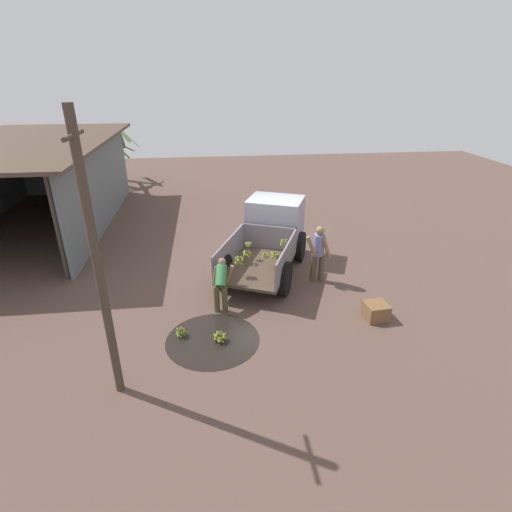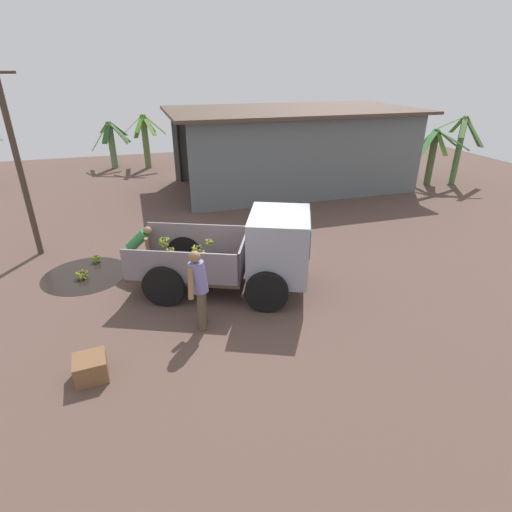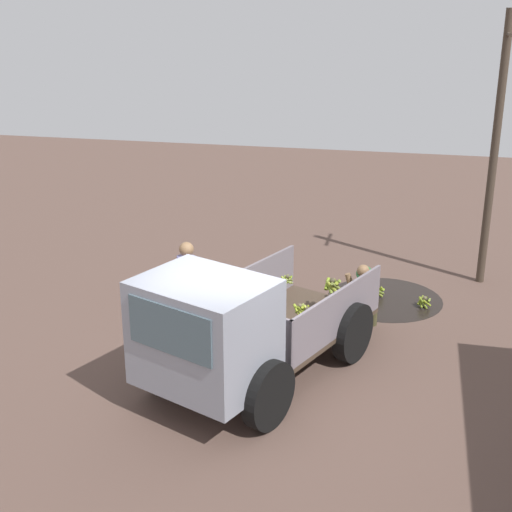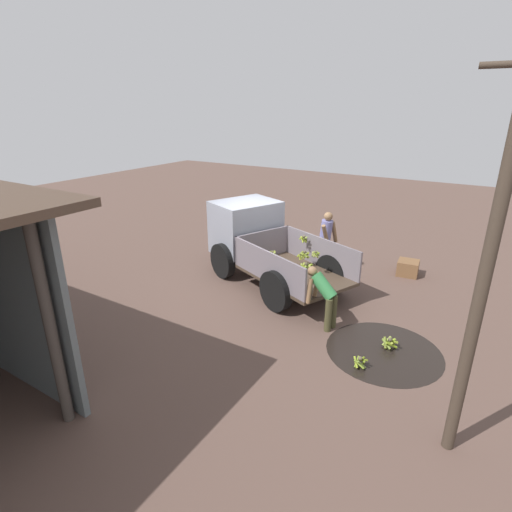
{
  "view_description": "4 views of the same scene",
  "coord_description": "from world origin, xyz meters",
  "px_view_note": "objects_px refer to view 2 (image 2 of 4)",
  "views": [
    {
      "loc": [
        -11.56,
        1.8,
        5.64
      ],
      "look_at": [
        -1.52,
        0.59,
        0.95
      ],
      "focal_mm": 28.0,
      "sensor_mm": 36.0,
      "label": 1
    },
    {
      "loc": [
        -2.33,
        -8.19,
        4.93
      ],
      "look_at": [
        0.02,
        -0.36,
        1.03
      ],
      "focal_mm": 28.0,
      "sensor_mm": 36.0,
      "label": 2
    },
    {
      "loc": [
        8.8,
        2.27,
        5.4
      ],
      "look_at": [
        -1.67,
        -0.11,
        1.51
      ],
      "focal_mm": 50.0,
      "sensor_mm": 36.0,
      "label": 3
    },
    {
      "loc": [
        -5.24,
        8.72,
        4.42
      ],
      "look_at": [
        -0.42,
        0.81,
        0.92
      ],
      "focal_mm": 28.0,
      "sensor_mm": 36.0,
      "label": 4
    }
  ],
  "objects_px": {
    "utility_pole": "(18,160)",
    "banana_bunch_on_ground_1": "(82,274)",
    "person_worker_loading": "(137,247)",
    "wooden_crate_0": "(91,368)",
    "person_foreground_visitor": "(199,286)",
    "cargo_truck": "(258,251)",
    "banana_bunch_on_ground_0": "(96,258)"
  },
  "relations": [
    {
      "from": "banana_bunch_on_ground_0",
      "to": "utility_pole",
      "type": "bearing_deg",
      "value": 145.48
    },
    {
      "from": "utility_pole",
      "to": "wooden_crate_0",
      "type": "bearing_deg",
      "value": -73.21
    },
    {
      "from": "utility_pole",
      "to": "person_foreground_visitor",
      "type": "relative_size",
      "value": 3.04
    },
    {
      "from": "person_worker_loading",
      "to": "wooden_crate_0",
      "type": "bearing_deg",
      "value": -95.02
    },
    {
      "from": "utility_pole",
      "to": "person_foreground_visitor",
      "type": "distance_m",
      "value": 6.51
    },
    {
      "from": "person_worker_loading",
      "to": "cargo_truck",
      "type": "bearing_deg",
      "value": -23.25
    },
    {
      "from": "cargo_truck",
      "to": "banana_bunch_on_ground_1",
      "type": "height_order",
      "value": "cargo_truck"
    },
    {
      "from": "cargo_truck",
      "to": "banana_bunch_on_ground_0",
      "type": "relative_size",
      "value": 16.46
    },
    {
      "from": "cargo_truck",
      "to": "wooden_crate_0",
      "type": "height_order",
      "value": "cargo_truck"
    },
    {
      "from": "cargo_truck",
      "to": "person_foreground_visitor",
      "type": "relative_size",
      "value": 2.58
    },
    {
      "from": "person_worker_loading",
      "to": "banana_bunch_on_ground_0",
      "type": "relative_size",
      "value": 4.75
    },
    {
      "from": "banana_bunch_on_ground_0",
      "to": "person_foreground_visitor",
      "type": "bearing_deg",
      "value": -59.42
    },
    {
      "from": "person_foreground_visitor",
      "to": "wooden_crate_0",
      "type": "relative_size",
      "value": 3.19
    },
    {
      "from": "utility_pole",
      "to": "person_foreground_visitor",
      "type": "height_order",
      "value": "utility_pole"
    },
    {
      "from": "cargo_truck",
      "to": "utility_pole",
      "type": "height_order",
      "value": "utility_pole"
    },
    {
      "from": "banana_bunch_on_ground_1",
      "to": "wooden_crate_0",
      "type": "xyz_separation_m",
      "value": [
        0.49,
        -3.91,
        0.08
      ]
    },
    {
      "from": "person_foreground_visitor",
      "to": "banana_bunch_on_ground_0",
      "type": "bearing_deg",
      "value": -44.12
    },
    {
      "from": "banana_bunch_on_ground_0",
      "to": "wooden_crate_0",
      "type": "xyz_separation_m",
      "value": [
        0.19,
        -4.81,
        0.08
      ]
    },
    {
      "from": "banana_bunch_on_ground_1",
      "to": "person_foreground_visitor",
      "type": "bearing_deg",
      "value": -48.9
    },
    {
      "from": "wooden_crate_0",
      "to": "person_worker_loading",
      "type": "bearing_deg",
      "value": 75.78
    },
    {
      "from": "banana_bunch_on_ground_1",
      "to": "utility_pole",
      "type": "bearing_deg",
      "value": 122.98
    },
    {
      "from": "person_worker_loading",
      "to": "banana_bunch_on_ground_1",
      "type": "relative_size",
      "value": 3.94
    },
    {
      "from": "banana_bunch_on_ground_0",
      "to": "cargo_truck",
      "type": "bearing_deg",
      "value": -35.3
    },
    {
      "from": "utility_pole",
      "to": "wooden_crate_0",
      "type": "distance_m",
      "value": 6.65
    },
    {
      "from": "utility_pole",
      "to": "banana_bunch_on_ground_1",
      "type": "bearing_deg",
      "value": -57.02
    },
    {
      "from": "person_foreground_visitor",
      "to": "utility_pole",
      "type": "bearing_deg",
      "value": -36.67
    },
    {
      "from": "utility_pole",
      "to": "person_worker_loading",
      "type": "distance_m",
      "value": 3.97
    },
    {
      "from": "person_foreground_visitor",
      "to": "wooden_crate_0",
      "type": "xyz_separation_m",
      "value": [
        -2.09,
        -0.96,
        -0.76
      ]
    },
    {
      "from": "cargo_truck",
      "to": "person_worker_loading",
      "type": "relative_size",
      "value": 3.46
    },
    {
      "from": "person_worker_loading",
      "to": "wooden_crate_0",
      "type": "height_order",
      "value": "person_worker_loading"
    },
    {
      "from": "utility_pole",
      "to": "banana_bunch_on_ground_1",
      "type": "xyz_separation_m",
      "value": [
        1.29,
        -1.99,
        -2.57
      ]
    },
    {
      "from": "utility_pole",
      "to": "banana_bunch_on_ground_1",
      "type": "relative_size",
      "value": 16.11
    }
  ]
}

